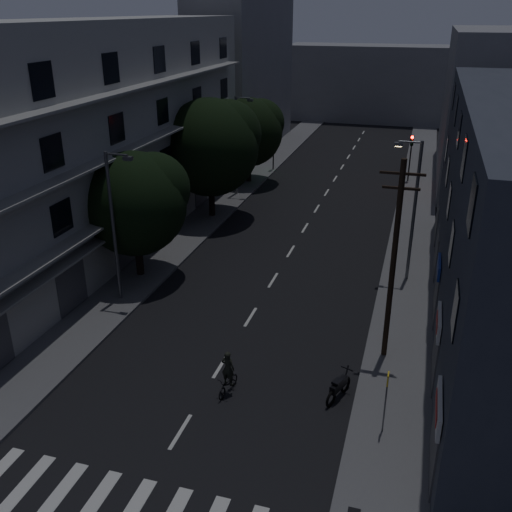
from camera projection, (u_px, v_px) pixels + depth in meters
The scene contains 20 objects.
ground at pixel (306, 226), 41.53m from camera, with size 160.00×160.00×0.00m, color black.
sidewalk_left at pixel (210, 215), 43.45m from camera, with size 3.00×90.00×0.15m, color #565659.
sidewalk_right at pixel (412, 235), 39.56m from camera, with size 3.00×90.00×0.15m, color #565659.
lane_markings at pixel (322, 200), 47.03m from camera, with size 0.15×60.50×0.01m.
building_left at pixel (100, 140), 35.70m from camera, with size 7.00×36.00×14.00m.
building_far_left at pixel (244, 74), 61.69m from camera, with size 6.00×20.00×16.00m, color slate.
building_far_right at pixel (480, 107), 50.78m from camera, with size 6.00×20.00×13.00m, color slate.
building_far_end at pixel (374, 83), 79.12m from camera, with size 24.00×8.00×10.00m, color slate.
tree_near at pixel (136, 200), 31.89m from camera, with size 5.90×5.90×7.28m.
tree_mid at pixel (211, 144), 41.10m from camera, with size 7.05×7.05×8.67m.
tree_far at pixel (249, 130), 50.00m from camera, with size 5.97×5.97×7.38m.
traffic_signal_far_right at pixel (411, 149), 50.67m from camera, with size 0.28×0.37×4.10m.
traffic_signal_far_left at pixel (273, 139), 54.33m from camera, with size 0.28×0.37×4.10m.
street_lamp_left_near at pixel (115, 221), 29.06m from camera, with size 1.51×0.25×8.00m.
street_lamp_right at pixel (413, 205), 31.36m from camera, with size 1.51×0.25×8.00m.
street_lamp_left_far at pixel (238, 141), 46.57m from camera, with size 1.51×0.25×8.00m.
utility_pole at pixel (394, 259), 23.95m from camera, with size 1.80×0.24×9.00m.
bus_stop_sign at pixel (386, 392), 20.44m from camera, with size 0.06×0.35×2.52m.
motorcycle at pixel (339, 388), 22.98m from camera, with size 0.87×1.82×1.22m.
cyclist at pixel (228, 379), 23.23m from camera, with size 0.78×1.61×1.96m.
Camera 1 is at (7.50, -13.42, 14.53)m, focal length 40.00 mm.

